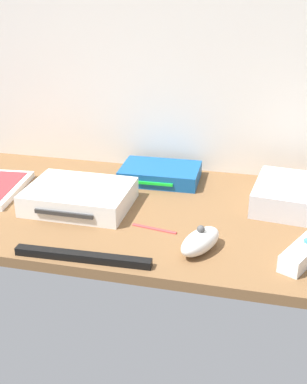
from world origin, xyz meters
TOP-DOWN VIEW (x-y plane):
  - ground_plane at (0.00, 0.00)cm, footprint 100.00×48.00cm
  - back_wall at (0.00, 24.60)cm, footprint 110.00×1.20cm
  - game_console at (-15.36, -1.99)cm, footprint 21.12×16.62cm
  - mini_computer at (28.57, 7.93)cm, footprint 18.84×18.84cm
  - network_router at (-2.06, 15.55)cm, footprint 18.29×12.72cm
  - remote_wand at (29.79, -11.89)cm, footprint 9.74×14.87cm
  - remote_nunchuk at (11.79, -14.14)cm, footprint 8.24×10.92cm
  - sensor_bar at (-7.23, -21.75)cm, footprint 24.05×2.57cm
  - stylus_pen at (2.12, -8.15)cm, footprint 8.99×2.23cm

SIDE VIEW (x-z plane):
  - ground_plane at x=0.00cm, z-range -2.00..0.00cm
  - stylus_pen at x=2.12cm, z-range 0.00..0.70cm
  - sensor_bar at x=-7.23cm, z-range 0.00..1.40cm
  - remote_wand at x=29.79cm, z-range -0.19..3.21cm
  - network_router at x=-2.06cm, z-range 0.00..3.40cm
  - remote_nunchuk at x=11.79cm, z-range -0.51..4.59cm
  - game_console at x=-15.36cm, z-range 0.00..4.40cm
  - mini_computer at x=28.57cm, z-range -0.01..5.29cm
  - back_wall at x=0.00cm, z-range 0.00..64.00cm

